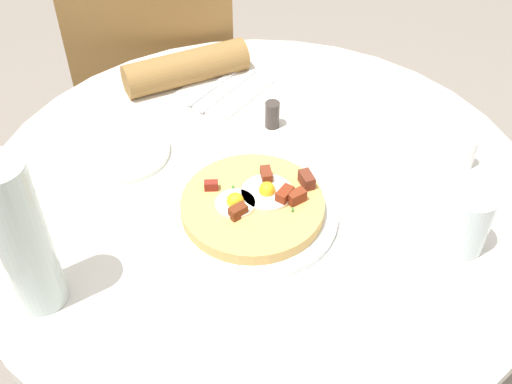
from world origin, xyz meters
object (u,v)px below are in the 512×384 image
water_glass (468,222)px  salt_shaker (468,153)px  dining_table (259,252)px  knife (230,90)px  fork (217,84)px  water_bottle (22,238)px  bread_plate (123,152)px  person_seated (157,99)px  pizza_plate (253,213)px  pepper_shaker (272,115)px  breakfast_pizza (253,204)px

water_glass → salt_shaker: water_glass is taller
dining_table → water_glass: bearing=144.1°
knife → salt_shaker: bearing=98.3°
dining_table → water_glass: water_glass is taller
fork → knife: same height
dining_table → water_bottle: 0.50m
dining_table → water_bottle: (0.36, 0.16, 0.30)m
bread_plate → fork: size_ratio=0.95×
person_seated → salt_shaker: (-0.51, 0.65, 0.26)m
dining_table → knife: (-0.00, -0.29, 0.18)m
salt_shaker → dining_table: bearing=-4.2°
person_seated → water_bottle: 0.89m
knife → water_bottle: 0.59m
dining_table → person_seated: (0.13, -0.62, -0.05)m
pizza_plate → bread_plate: pizza_plate is taller
dining_table → pepper_shaker: pepper_shaker is taller
bread_plate → fork: (-0.20, -0.17, 0.00)m
knife → fork: bearing=-90.0°
breakfast_pizza → fork: size_ratio=1.30×
salt_shaker → pizza_plate: bearing=5.7°
fork → water_glass: water_glass is taller
breakfast_pizza → salt_shaker: 0.40m
water_bottle → water_glass: bearing=176.5°
person_seated → pizza_plate: bearing=99.0°
fork → water_glass: 0.60m
person_seated → salt_shaker: person_seated is taller
dining_table → fork: 0.36m
breakfast_pizza → knife: breakfast_pizza is taller
knife → salt_shaker: 0.48m
person_seated → pepper_shaker: size_ratio=21.09×
fork → water_bottle: (0.34, 0.47, 0.12)m
pizza_plate → pepper_shaker: size_ratio=5.25×
bread_plate → water_glass: 0.61m
knife → bread_plate: bearing=-8.5°
dining_table → pizza_plate: bearing=68.3°
pizza_plate → salt_shaker: 0.40m
dining_table → breakfast_pizza: bearing=69.4°
bread_plate → pepper_shaker: bearing=-175.7°
water_glass → dining_table: bearing=-35.9°
bread_plate → water_glass: water_glass is taller
pizza_plate → breakfast_pizza: breakfast_pizza is taller
person_seated → pizza_plate: 0.73m
water_bottle → salt_shaker: bearing=-169.5°
bread_plate → salt_shaker: size_ratio=2.98×
knife → water_bottle: bearing=9.6°
water_bottle → pepper_shaker: bearing=-142.6°
water_glass → water_bottle: bearing=-3.5°
water_glass → pizza_plate: bearing=-23.8°
bread_plate → pepper_shaker: (-0.29, -0.02, 0.02)m
person_seated → bread_plate: size_ratio=6.61×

